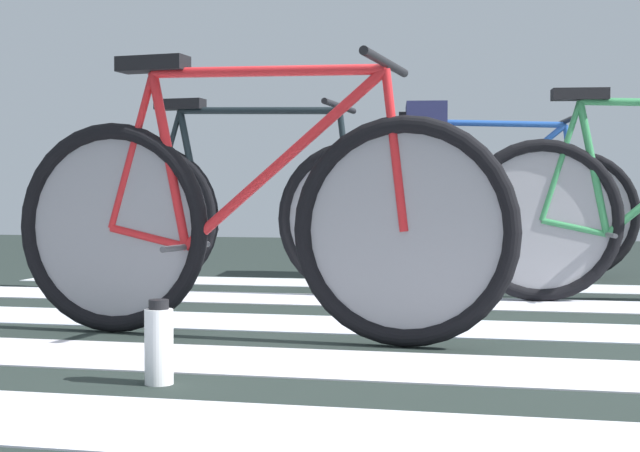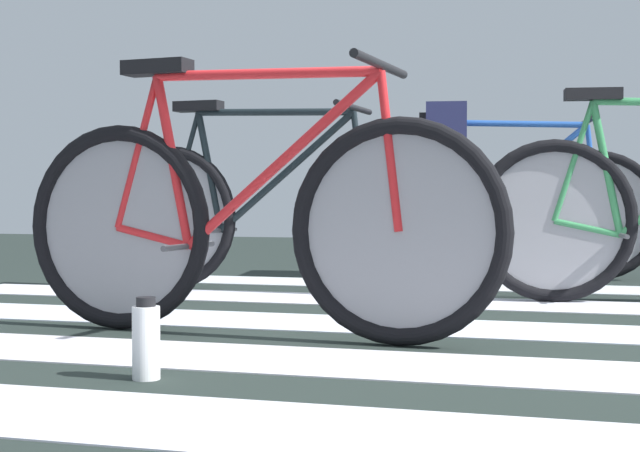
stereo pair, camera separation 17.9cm
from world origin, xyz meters
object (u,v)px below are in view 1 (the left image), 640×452
at_px(bicycle_4_of_4, 482,210).
at_px(cyclist_4_of_4, 426,166).
at_px(bicycle_1_of_4, 249,221).
at_px(bicycle_2_of_4, 247,213).
at_px(water_bottle, 159,344).

height_order(bicycle_4_of_4, cyclist_4_of_4, cyclist_4_of_4).
bearing_deg(bicycle_1_of_4, bicycle_4_of_4, 80.53).
distance_m(bicycle_2_of_4, water_bottle, 2.15).
distance_m(bicycle_4_of_4, water_bottle, 3.22).
relative_size(bicycle_2_of_4, water_bottle, 8.22).
distance_m(bicycle_2_of_4, cyclist_4_of_4, 1.27).
bearing_deg(bicycle_1_of_4, cyclist_4_of_4, 87.44).
bearing_deg(bicycle_4_of_4, cyclist_4_of_4, -180.00).
relative_size(bicycle_1_of_4, bicycle_4_of_4, 1.00).
bearing_deg(cyclist_4_of_4, bicycle_2_of_4, -134.71).
distance_m(cyclist_4_of_4, water_bottle, 3.16).
xyz_separation_m(bicycle_2_of_4, water_bottle, (0.41, -2.10, -0.29)).
bearing_deg(water_bottle, bicycle_1_of_4, 89.25).
bearing_deg(bicycle_4_of_4, bicycle_2_of_4, -143.27).
bearing_deg(bicycle_1_of_4, water_bottle, -85.41).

